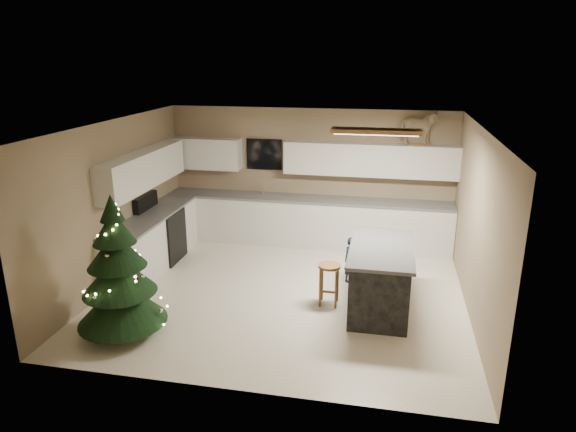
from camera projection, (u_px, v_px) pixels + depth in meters
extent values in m
plane|color=beige|center=(284.00, 292.00, 8.04)|extent=(5.50, 5.50, 0.00)
cube|color=#9C8166|center=(310.00, 176.00, 9.98)|extent=(5.50, 0.02, 2.60)
cube|color=#9C8166|center=(234.00, 284.00, 5.31)|extent=(5.50, 0.02, 2.60)
cube|color=#9C8166|center=(115.00, 203.00, 8.16)|extent=(0.02, 5.00, 2.60)
cube|color=#9C8166|center=(477.00, 225.00, 7.13)|extent=(0.02, 5.00, 2.60)
cube|color=silver|center=(283.00, 126.00, 7.25)|extent=(5.50, 5.00, 0.02)
cube|color=brown|center=(376.00, 131.00, 7.12)|extent=(1.25, 0.32, 0.06)
cube|color=white|center=(376.00, 133.00, 7.13)|extent=(1.15, 0.24, 0.02)
cube|color=silver|center=(307.00, 222.00, 9.96)|extent=(5.48, 0.60, 0.90)
cube|color=silver|center=(153.00, 242.00, 8.93)|extent=(0.60, 2.60, 0.90)
cube|color=slate|center=(307.00, 199.00, 9.81)|extent=(5.48, 0.62, 0.04)
cube|color=slate|center=(151.00, 216.00, 8.78)|extent=(0.62, 2.60, 0.04)
cube|color=silver|center=(206.00, 153.00, 10.08)|extent=(1.40, 0.35, 0.60)
cube|color=silver|center=(370.00, 160.00, 9.48)|extent=(3.20, 0.35, 0.60)
cube|color=silver|center=(144.00, 170.00, 8.69)|extent=(0.35, 2.60, 0.60)
cube|color=black|center=(264.00, 154.00, 10.00)|extent=(0.70, 0.04, 0.60)
cube|color=#99999E|center=(261.00, 197.00, 9.99)|extent=(0.55, 0.40, 0.06)
cylinder|color=#99999E|center=(263.00, 188.00, 10.04)|extent=(0.03, 0.03, 0.24)
cube|color=black|center=(161.00, 236.00, 9.20)|extent=(0.64, 0.75, 0.90)
cube|color=black|center=(146.00, 203.00, 9.07)|extent=(0.10, 0.75, 0.30)
cube|color=black|center=(380.00, 279.00, 7.45)|extent=(0.80, 1.60, 0.90)
cube|color=#363639|center=(382.00, 249.00, 7.30)|extent=(0.90, 1.70, 0.05)
cylinder|color=brown|center=(329.00, 266.00, 7.50)|extent=(0.33, 0.33, 0.04)
cylinder|color=brown|center=(320.00, 288.00, 7.51)|extent=(0.03, 0.03, 0.59)
cylinder|color=brown|center=(336.00, 290.00, 7.46)|extent=(0.03, 0.03, 0.59)
cylinder|color=brown|center=(322.00, 282.00, 7.72)|extent=(0.03, 0.03, 0.59)
cylinder|color=brown|center=(338.00, 283.00, 7.68)|extent=(0.03, 0.03, 0.59)
cube|color=brown|center=(329.00, 292.00, 7.62)|extent=(0.25, 0.03, 0.03)
cylinder|color=#3F2816|center=(124.00, 324.00, 6.86)|extent=(0.10, 0.10, 0.26)
cone|color=black|center=(121.00, 301.00, 6.75)|extent=(1.16, 1.16, 0.60)
cone|color=black|center=(118.00, 274.00, 6.64)|extent=(0.96, 0.96, 0.51)
cone|color=black|center=(116.00, 249.00, 6.53)|extent=(0.75, 0.75, 0.47)
cone|color=black|center=(113.00, 227.00, 6.44)|extent=(0.55, 0.55, 0.43)
cone|color=black|center=(111.00, 208.00, 6.36)|extent=(0.31, 0.31, 0.34)
sphere|color=#FFD88C|center=(166.00, 323.00, 6.72)|extent=(0.03, 0.03, 0.03)
sphere|color=#FFD88C|center=(168.00, 309.00, 6.96)|extent=(0.03, 0.03, 0.03)
sphere|color=#FFD88C|center=(161.00, 298.00, 7.16)|extent=(0.03, 0.03, 0.03)
sphere|color=#FFD88C|center=(147.00, 290.00, 7.27)|extent=(0.03, 0.03, 0.03)
sphere|color=#FFD88C|center=(130.00, 286.00, 7.27)|extent=(0.03, 0.03, 0.03)
sphere|color=#FFD88C|center=(111.00, 286.00, 7.16)|extent=(0.03, 0.03, 0.03)
sphere|color=#FFD88C|center=(96.00, 288.00, 6.97)|extent=(0.03, 0.03, 0.03)
sphere|color=#FFD88C|center=(85.00, 291.00, 6.75)|extent=(0.03, 0.03, 0.03)
sphere|color=#FFD88C|center=(83.00, 295.00, 6.53)|extent=(0.03, 0.03, 0.03)
sphere|color=#FFD88C|center=(88.00, 296.00, 6.37)|extent=(0.03, 0.03, 0.03)
sphere|color=#FFD88C|center=(101.00, 295.00, 6.28)|extent=(0.03, 0.03, 0.03)
sphere|color=#FFD88C|center=(116.00, 290.00, 6.28)|extent=(0.03, 0.03, 0.03)
sphere|color=#FFD88C|center=(130.00, 283.00, 6.35)|extent=(0.03, 0.03, 0.03)
sphere|color=#FFD88C|center=(141.00, 274.00, 6.48)|extent=(0.03, 0.03, 0.03)
sphere|color=#FFD88C|center=(144.00, 265.00, 6.62)|extent=(0.03, 0.03, 0.03)
sphere|color=#FFD88C|center=(142.00, 257.00, 6.74)|extent=(0.03, 0.03, 0.03)
sphere|color=#FFD88C|center=(135.00, 251.00, 6.81)|extent=(0.03, 0.03, 0.03)
sphere|color=#FFD88C|center=(126.00, 246.00, 6.82)|extent=(0.03, 0.03, 0.03)
sphere|color=#FFD88C|center=(115.00, 243.00, 6.77)|extent=(0.03, 0.03, 0.03)
sphere|color=#FFD88C|center=(106.00, 241.00, 6.68)|extent=(0.03, 0.03, 0.03)
sphere|color=#FFD88C|center=(99.00, 240.00, 6.56)|extent=(0.03, 0.03, 0.03)
sphere|color=#FFD88C|center=(97.00, 239.00, 6.45)|extent=(0.03, 0.03, 0.03)
sphere|color=#FFD88C|center=(99.00, 237.00, 6.36)|extent=(0.03, 0.03, 0.03)
sphere|color=#FFD88C|center=(103.00, 234.00, 6.30)|extent=(0.03, 0.03, 0.03)
sphere|color=#FFD88C|center=(109.00, 230.00, 6.29)|extent=(0.03, 0.03, 0.03)
sphere|color=#FFD88C|center=(115.00, 225.00, 6.30)|extent=(0.03, 0.03, 0.03)
sphere|color=#FFD88C|center=(118.00, 220.00, 6.34)|extent=(0.03, 0.03, 0.03)
sphere|color=#FFD88C|center=(119.00, 214.00, 6.37)|extent=(0.03, 0.03, 0.03)
sphere|color=#FFD88C|center=(118.00, 209.00, 6.39)|extent=(0.03, 0.03, 0.03)
sphere|color=#FFD88C|center=(116.00, 204.00, 6.40)|extent=(0.03, 0.03, 0.03)
sphere|color=silver|center=(159.00, 313.00, 6.69)|extent=(0.06, 0.06, 0.06)
sphere|color=silver|center=(117.00, 284.00, 7.13)|extent=(0.06, 0.06, 0.06)
sphere|color=silver|center=(96.00, 298.00, 6.36)|extent=(0.06, 0.06, 0.06)
sphere|color=silver|center=(145.00, 273.00, 6.67)|extent=(0.06, 0.06, 0.06)
sphere|color=silver|center=(108.00, 256.00, 6.77)|extent=(0.06, 0.06, 0.06)
sphere|color=silver|center=(107.00, 256.00, 6.33)|extent=(0.06, 0.06, 0.06)
sphere|color=silver|center=(127.00, 235.00, 6.54)|extent=(0.06, 0.06, 0.06)
sphere|color=silver|center=(108.00, 223.00, 6.47)|extent=(0.06, 0.06, 0.06)
sphere|color=silver|center=(111.00, 212.00, 6.35)|extent=(0.06, 0.06, 0.06)
imported|color=#171D3B|center=(352.00, 260.00, 8.32)|extent=(0.33, 0.30, 0.76)
cube|color=brown|center=(417.00, 145.00, 9.20)|extent=(0.28, 0.02, 0.02)
cube|color=brown|center=(416.00, 144.00, 9.28)|extent=(0.28, 0.02, 0.02)
imported|color=beige|center=(418.00, 127.00, 9.14)|extent=(0.72, 0.36, 0.59)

